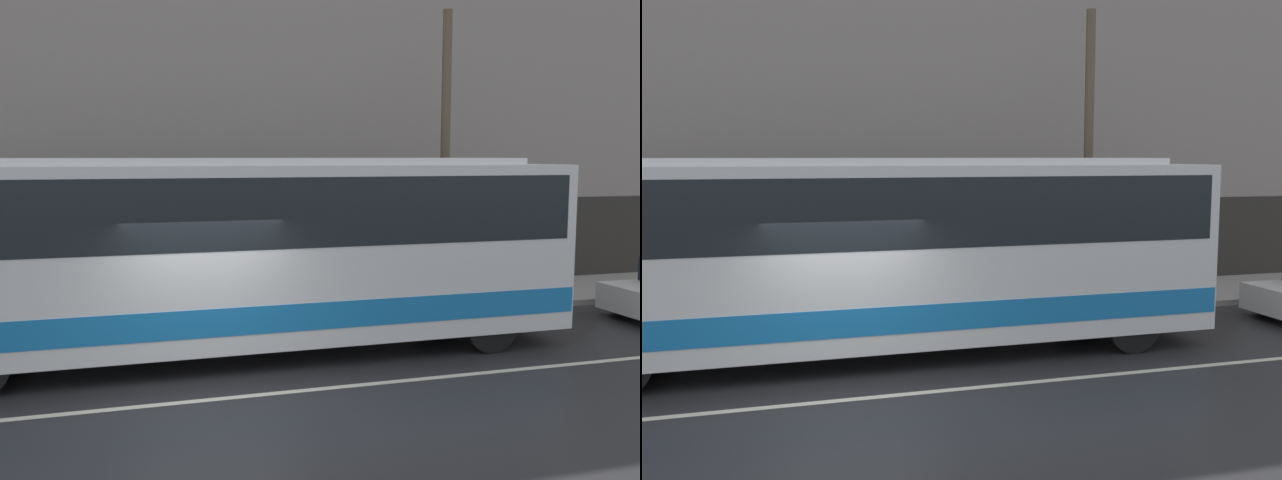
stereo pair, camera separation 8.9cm
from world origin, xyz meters
TOP-DOWN VIEW (x-y plane):
  - ground_plane at (0.00, 0.00)m, footprint 60.00×60.00m
  - sidewalk at (0.00, 5.51)m, footprint 60.00×3.01m
  - building_facade at (0.00, 7.16)m, footprint 60.00×0.35m
  - lane_stripe at (0.00, 0.00)m, footprint 54.00×0.14m
  - transit_bus at (0.51, 2.21)m, footprint 12.42×2.55m
  - utility_pole_near at (6.00, 4.77)m, footprint 0.21×0.21m

SIDE VIEW (x-z plane):
  - ground_plane at x=0.00m, z-range 0.00..0.00m
  - lane_stripe at x=0.00m, z-range 0.00..0.01m
  - sidewalk at x=0.00m, z-range 0.00..0.14m
  - transit_bus at x=0.51m, z-range 0.22..3.68m
  - utility_pole_near at x=6.00m, z-range 0.14..6.72m
  - building_facade at x=0.00m, z-range -0.17..9.27m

